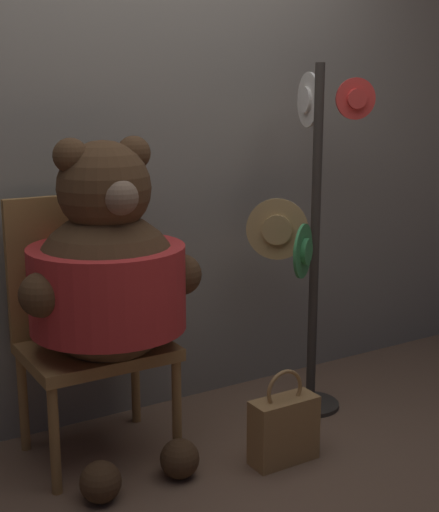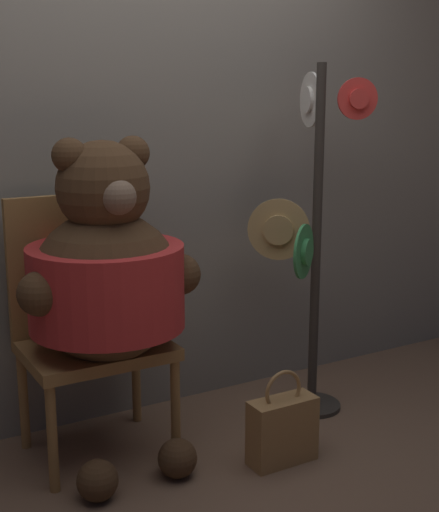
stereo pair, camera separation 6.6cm
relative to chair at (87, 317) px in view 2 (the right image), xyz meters
The scene contains 6 objects.
ground_plane 0.75m from the chair, 49.56° to the right, with size 14.00×14.00×0.00m, color brown.
wall_back 0.80m from the chair, 42.05° to the left, with size 8.00×0.10×2.51m.
chair is the anchor object (origin of this frame).
teddy_bear 0.27m from the chair, 80.39° to the right, with size 0.75×0.66×1.33m.
hat_display_rack 1.07m from the chair, ahead, with size 0.50×0.43×1.62m.
handbag_on_ground 0.93m from the chair, 41.28° to the right, with size 0.29×0.12×0.40m.
Camera 2 is at (-1.26, -2.38, 1.48)m, focal length 50.00 mm.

